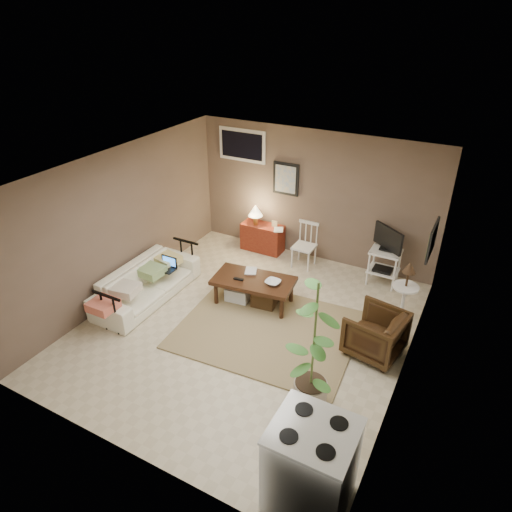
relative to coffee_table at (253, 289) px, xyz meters
The scene contains 20 objects.
floor 0.68m from the coffee_table, 70.58° to the right, with size 5.00×5.00×0.00m, color #C1B293.
art_back 2.25m from the coffee_table, 100.27° to the left, with size 0.50×0.03×0.60m, color black.
art_right 2.78m from the coffee_table, 10.67° to the left, with size 0.03×0.60×0.45m, color black.
window 2.81m from the coffee_table, 123.39° to the left, with size 0.96×0.03×0.60m, color silver.
rug 0.78m from the coffee_table, 44.64° to the right, with size 2.53×2.02×0.02m, color olive.
coffee_table is the anchor object (origin of this frame).
sofa 1.73m from the coffee_table, 157.14° to the right, with size 1.94×0.57×0.76m, color white.
sofa_pillows 1.80m from the coffee_table, 149.93° to the right, with size 0.37×1.84×0.13m, color beige, non-canonical shape.
sofa_end_rails 1.63m from the coffee_table, 155.61° to the right, with size 0.52×1.94×0.65m, color black, non-canonical shape.
laptop 1.46m from the coffee_table, 166.51° to the right, with size 0.30×0.22×0.20m.
red_console 1.82m from the coffee_table, 113.12° to the left, with size 0.81×0.36×0.93m.
spindle_chair 1.52m from the coffee_table, 80.68° to the left, with size 0.38×0.38×0.83m.
tv_stand 2.31m from the coffee_table, 43.08° to the left, with size 0.54×0.41×1.06m.
side_table 2.32m from the coffee_table, 16.79° to the left, with size 0.38×0.38×1.02m.
armchair 2.04m from the coffee_table, ahead, with size 0.70×0.66×0.72m, color black.
potted_plant 2.34m from the coffee_table, 44.05° to the right, with size 0.44×0.44×1.78m.
stove 3.38m from the coffee_table, 52.37° to the right, with size 0.76×0.70×0.99m.
bowl 0.45m from the coffee_table, ahead, with size 0.23×0.06×0.23m, color #361C0E.
book_table 0.41m from the coffee_table, 145.75° to the left, with size 0.18×0.02×0.25m, color #361C0E.
book_console 1.67m from the coffee_table, 104.59° to the left, with size 0.17×0.02×0.23m, color #361C0E.
Camera 1 is at (2.69, -4.73, 4.25)m, focal length 32.00 mm.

